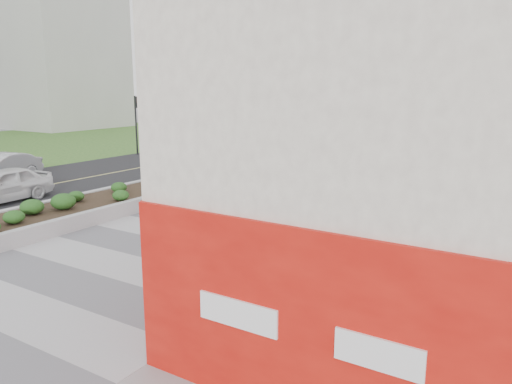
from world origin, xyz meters
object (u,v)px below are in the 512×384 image
Objects in this scene: car_silver at (1,167)px; planter at (152,189)px; traffic_signal_far at (136,116)px; car_white at (1,185)px; traffic_signal_near at (248,120)px; car_dark at (199,149)px; skateboarder at (181,229)px.

planter is at bearing -2.86° from car_silver.
car_white is (6.14, -14.08, -2.02)m from traffic_signal_far.
traffic_signal_far is at bearing -176.89° from traffic_signal_near.
car_silver reaches higher than car_dark.
planter is 6.30m from car_white.
traffic_signal_near is 0.86× the size of car_dark.
car_white is 1.01× the size of car_silver.
car_white is at bearing -66.45° from traffic_signal_far.
skateboarder is at bearing -7.12° from car_white.
traffic_signal_near reaches higher than car_white.
traffic_signal_near reaches higher than skateboarder.
planter is 12.81× the size of skateboarder.
traffic_signal_near is at bearing 46.22° from car_silver.
car_silver is (-9.56, -1.19, 0.29)m from planter.
car_dark is at bearing 118.21° from planter.
skateboarder is 0.33× the size of car_silver.
car_white is at bearing -139.58° from planter.
car_white is 5.58m from car_silver.
skateboarder is at bearing -41.57° from traffic_signal_far.
planter is 7.76m from skateboarder.
car_dark is (-11.50, 15.32, -0.01)m from skateboarder.
traffic_signal_far is 22.65m from skateboarder.
car_silver reaches higher than planter.
traffic_signal_near is at bearing 8.09° from car_dark.
car_white is at bearing -41.17° from car_silver.
traffic_signal_near is 0.97× the size of car_silver.
car_dark is (5.38, 0.35, -2.05)m from traffic_signal_far.
traffic_signal_near is 17.39m from skateboarder.
traffic_signal_near is 14.22m from car_silver.
planter is at bearing 38.02° from car_white.
skateboarder is at bearing -39.86° from planter.
traffic_signal_near and traffic_signal_far have the same top height.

